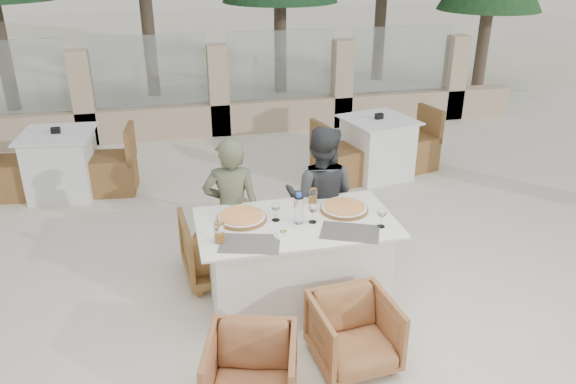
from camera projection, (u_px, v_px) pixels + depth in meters
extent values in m
plane|color=beige|center=(287.00, 310.00, 4.72)|extent=(80.00, 80.00, 0.00)
cube|color=beige|center=(186.00, 40.00, 17.14)|extent=(30.00, 16.00, 0.01)
cube|color=#5D5750|center=(250.00, 243.00, 4.20)|extent=(0.51, 0.41, 0.00)
cube|color=#524D46|center=(350.00, 232.00, 4.36)|extent=(0.53, 0.45, 0.00)
cylinder|color=orange|center=(242.00, 217.00, 4.54)|extent=(0.53, 0.53, 0.05)
cylinder|color=#C74A1B|center=(344.00, 208.00, 4.69)|extent=(0.45, 0.45, 0.05)
cylinder|color=#BBDDF6|center=(299.00, 208.00, 4.45)|extent=(0.09, 0.09, 0.26)
cylinder|color=orange|center=(219.00, 233.00, 4.19)|extent=(0.09, 0.09, 0.15)
cylinder|color=orange|center=(313.00, 196.00, 4.81)|extent=(0.08, 0.08, 0.14)
imported|color=olive|center=(221.00, 246.00, 5.09)|extent=(0.72, 0.74, 0.62)
imported|color=olive|center=(325.00, 236.00, 5.26)|extent=(0.81, 0.83, 0.61)
imported|color=#9A6038|center=(251.00, 375.00, 3.64)|extent=(0.72, 0.73, 0.54)
imported|color=#9C6438|center=(354.00, 333.00, 4.04)|extent=(0.62, 0.63, 0.53)
imported|color=#585C43|center=(232.00, 211.00, 4.90)|extent=(0.55, 0.41, 1.36)
imported|color=#383B3D|center=(320.00, 198.00, 5.13)|extent=(0.82, 0.74, 1.37)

